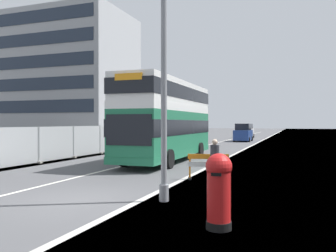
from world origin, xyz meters
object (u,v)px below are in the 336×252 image
object	(u,v)px
double_decker_bus	(168,119)
roadworks_barrier	(208,164)
car_oncoming_near	(188,134)
pedestrian_at_kerb	(215,162)
lamppost_foreground	(164,54)
car_receding_mid	(243,133)
car_receding_far	(246,131)
red_pillar_postbox	(219,188)

from	to	relation	value
double_decker_bus	roadworks_barrier	size ratio (longest dim) A/B	6.51
car_oncoming_near	pedestrian_at_kerb	xyz separation A→B (m)	(8.63, -24.96, -0.19)
lamppost_foreground	pedestrian_at_kerb	distance (m)	4.95
car_receding_mid	pedestrian_at_kerb	xyz separation A→B (m)	(3.54, -32.04, -0.17)
double_decker_bus	car_receding_far	bearing A→B (deg)	89.86
lamppost_foreground	roadworks_barrier	xyz separation A→B (m)	(0.28, 4.43, -3.78)
lamppost_foreground	car_receding_far	world-z (taller)	lamppost_foreground
double_decker_bus	car_oncoming_near	xyz separation A→B (m)	(-4.04, 17.72, -1.51)
red_pillar_postbox	car_oncoming_near	distance (m)	32.09
car_oncoming_near	red_pillar_postbox	bearing A→B (deg)	-71.91
roadworks_barrier	car_receding_far	size ratio (longest dim) A/B	0.41
double_decker_bus	car_receding_mid	size ratio (longest dim) A/B	2.53
car_receding_mid	car_receding_far	world-z (taller)	car_receding_mid
car_oncoming_near	pedestrian_at_kerb	world-z (taller)	car_oncoming_near
car_oncoming_near	car_receding_mid	bearing A→B (deg)	54.36
car_receding_mid	lamppost_foreground	bearing A→B (deg)	-85.57
pedestrian_at_kerb	roadworks_barrier	bearing A→B (deg)	115.44
red_pillar_postbox	roadworks_barrier	distance (m)	6.90
car_oncoming_near	pedestrian_at_kerb	distance (m)	26.41
lamppost_foreground	roadworks_barrier	world-z (taller)	lamppost_foreground
red_pillar_postbox	pedestrian_at_kerb	xyz separation A→B (m)	(-1.34, 5.55, -0.05)
double_decker_bus	car_oncoming_near	size ratio (longest dim) A/B	2.66
lamppost_foreground	car_oncoming_near	world-z (taller)	lamppost_foreground
roadworks_barrier	car_oncoming_near	xyz separation A→B (m)	(-8.11, 23.86, 0.41)
red_pillar_postbox	pedestrian_at_kerb	world-z (taller)	pedestrian_at_kerb
red_pillar_postbox	pedestrian_at_kerb	size ratio (longest dim) A/B	0.97
lamppost_foreground	car_receding_mid	world-z (taller)	lamppost_foreground
car_receding_far	double_decker_bus	bearing A→B (deg)	-90.14
double_decker_bus	car_receding_far	xyz separation A→B (m)	(0.08, 34.59, -1.54)
car_oncoming_near	car_receding_far	bearing A→B (deg)	76.25
double_decker_bus	car_receding_far	distance (m)	34.62
lamppost_foreground	red_pillar_postbox	size ratio (longest dim) A/B	5.55
red_pillar_postbox	car_receding_mid	size ratio (longest dim) A/B	0.38
double_decker_bus	car_receding_far	world-z (taller)	double_decker_bus
lamppost_foreground	car_receding_far	distance (m)	45.43
car_oncoming_near	car_receding_far	world-z (taller)	car_oncoming_near
car_oncoming_near	car_receding_mid	size ratio (longest dim) A/B	0.95
roadworks_barrier	car_oncoming_near	size ratio (longest dim) A/B	0.41
roadworks_barrier	car_receding_mid	world-z (taller)	car_receding_mid
red_pillar_postbox	car_receding_mid	world-z (taller)	car_receding_mid
double_decker_bus	car_oncoming_near	world-z (taller)	double_decker_bus
double_decker_bus	car_receding_mid	bearing A→B (deg)	87.60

